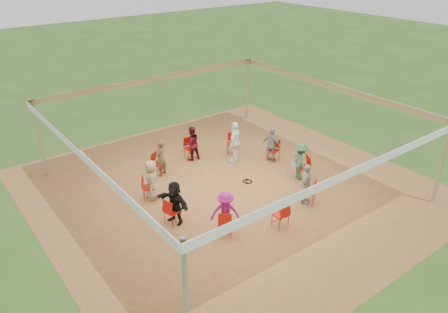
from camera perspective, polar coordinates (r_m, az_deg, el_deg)
ground at (r=15.95m, az=0.67°, el=-4.11°), size 80.00×80.00×0.00m
dirt_patch at (r=15.95m, az=0.67°, el=-4.09°), size 13.00×13.00×0.00m
tent at (r=14.90m, az=0.72°, el=3.79°), size 10.33×10.33×3.00m
chair_0 at (r=16.65m, az=10.28°, el=-1.41°), size 0.57×0.55×0.90m
chair_1 at (r=17.83m, az=6.44°, el=0.81°), size 0.53×0.51×0.90m
chair_2 at (r=18.30m, az=1.06°, el=1.67°), size 0.60×0.61×0.90m
chair_3 at (r=17.94m, az=-4.42°, el=1.05°), size 0.45×0.47×0.90m
chair_4 at (r=16.83m, az=-8.56°, el=-0.96°), size 0.59×0.60×0.90m
chair_5 at (r=15.30m, az=-9.80°, el=-4.00°), size 0.57×0.55×0.90m
chair_6 at (r=13.91m, az=-6.77°, el=-7.14°), size 0.53×0.51×0.90m
chair_7 at (r=13.28m, az=0.16°, el=-8.70°), size 0.60×0.61×0.90m
chair_8 at (r=13.77m, az=7.39°, el=-7.53°), size 0.45×0.47×0.90m
chair_9 at (r=15.11m, az=11.01°, el=-4.54°), size 0.59×0.60×0.90m
person_seated_0 at (r=16.48m, az=9.98°, el=-0.61°), size 0.78×1.04×1.44m
person_seated_1 at (r=17.63m, az=6.27°, el=1.49°), size 0.62×0.92×1.44m
person_seated_2 at (r=17.72m, az=-4.27°, el=1.72°), size 0.73×0.45×1.44m
person_seated_3 at (r=16.65m, az=-8.26°, el=-0.18°), size 0.63×0.57×1.44m
person_seated_4 at (r=15.17m, az=-9.42°, el=-3.05°), size 0.63×0.80×1.44m
person_seated_5 at (r=13.83m, az=-6.48°, el=-5.97°), size 0.81×1.42×1.44m
person_seated_6 at (r=13.23m, az=0.19°, el=-7.43°), size 1.01×0.95×1.44m
person_seated_7 at (r=14.99m, az=10.65°, el=-3.55°), size 0.95×0.81×1.44m
standing_person at (r=17.49m, az=1.47°, el=1.92°), size 1.12×0.95×1.71m
cable_coil at (r=16.34m, az=3.13°, el=-3.27°), size 0.38×0.38×0.03m
laptop at (r=16.44m, az=9.45°, el=-0.83°), size 0.35×0.39×0.22m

